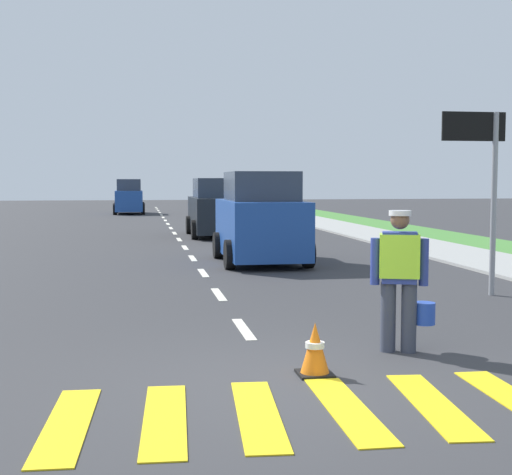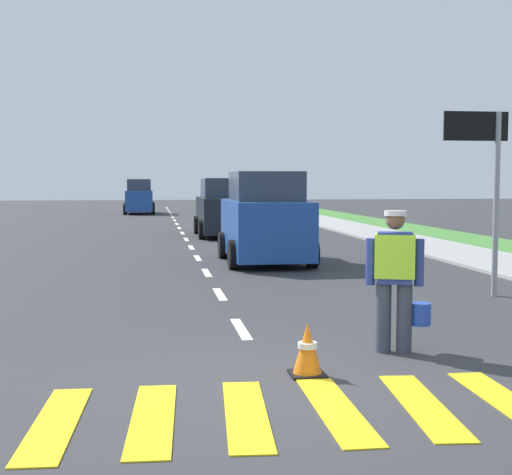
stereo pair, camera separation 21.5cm
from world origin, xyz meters
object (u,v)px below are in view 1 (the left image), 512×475
object	(u,v)px
car_outgoing_far	(217,209)
car_oncoming_third	(129,198)
road_worker	(401,274)
lane_direction_sign	(482,158)
traffic_cone_near	(315,349)
car_outgoing_ahead	(261,221)

from	to	relation	value
car_outgoing_far	car_oncoming_third	xyz separation A→B (m)	(-3.34, 18.54, -0.00)
road_worker	car_oncoming_third	size ratio (longest dim) A/B	0.42
road_worker	car_oncoming_third	bearing A→B (deg)	95.51
lane_direction_sign	traffic_cone_near	xyz separation A→B (m)	(-4.11, -4.55, -2.13)
lane_direction_sign	car_outgoing_far	size ratio (longest dim) A/B	0.74
lane_direction_sign	car_outgoing_ahead	bearing A→B (deg)	117.61
car_outgoing_far	car_outgoing_ahead	xyz separation A→B (m)	(0.12, -8.61, 0.06)
road_worker	car_outgoing_far	size ratio (longest dim) A/B	0.39
traffic_cone_near	car_outgoing_ahead	size ratio (longest dim) A/B	0.14
car_outgoing_far	car_oncoming_third	distance (m)	18.84
traffic_cone_near	car_oncoming_third	size ratio (longest dim) A/B	0.14
car_oncoming_third	traffic_cone_near	bearing A→B (deg)	-86.51
road_worker	car_oncoming_third	distance (m)	36.64
road_worker	car_oncoming_third	world-z (taller)	car_oncoming_third
road_worker	traffic_cone_near	xyz separation A→B (m)	(-1.24, -0.83, -0.66)
lane_direction_sign	car_oncoming_third	distance (m)	33.39
road_worker	traffic_cone_near	size ratio (longest dim) A/B	3.01
car_outgoing_far	car_oncoming_third	world-z (taller)	car_oncoming_third
road_worker	lane_direction_sign	world-z (taller)	lane_direction_sign
traffic_cone_near	car_oncoming_third	xyz separation A→B (m)	(-2.28, 37.30, 0.71)
car_outgoing_far	traffic_cone_near	bearing A→B (deg)	-93.26
road_worker	traffic_cone_near	distance (m)	1.63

